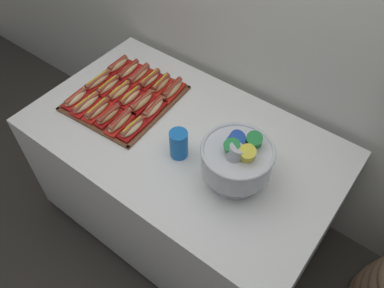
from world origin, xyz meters
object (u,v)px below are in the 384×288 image
(hot_dog_7, at_px, (108,86))
(hot_dog_12, at_px, (118,65))
(hot_dog_4, at_px, (120,121))
(cup_stack, at_px, (179,144))
(serving_tray, at_px, (125,98))
(punch_bowl, at_px, (237,158))
(hot_dog_0, at_px, (76,98))
(hot_dog_8, at_px, (119,92))
(buffet_table, at_px, (183,180))
(hot_dog_11, at_px, (153,108))
(hot_dog_3, at_px, (109,115))
(hot_dog_17, at_px, (172,90))
(hot_dog_16, at_px, (161,84))
(hot_dog_13, at_px, (128,70))
(hot_dog_6, at_px, (98,81))
(hot_dog_2, at_px, (97,110))
(hot_dog_9, at_px, (130,97))
(hot_dog_1, at_px, (86,104))
(hot_dog_10, at_px, (142,102))
(hot_dog_14, at_px, (139,75))
(hot_dog_5, at_px, (132,128))
(hot_dog_15, at_px, (150,80))

(hot_dog_7, relative_size, hot_dog_12, 1.06)
(hot_dog_4, distance_m, hot_dog_7, 0.28)
(hot_dog_12, xyz_separation_m, cup_stack, (0.66, -0.27, 0.04))
(serving_tray, bearing_deg, punch_bowl, -6.70)
(hot_dog_0, bearing_deg, hot_dog_8, 51.36)
(buffet_table, bearing_deg, hot_dog_0, -164.85)
(hot_dog_11, xyz_separation_m, cup_stack, (0.27, -0.13, 0.04))
(serving_tray, distance_m, hot_dog_3, 0.17)
(hot_dog_17, xyz_separation_m, cup_stack, (0.28, -0.30, 0.03))
(hot_dog_16, xyz_separation_m, punch_bowl, (0.64, -0.26, 0.11))
(hot_dog_3, distance_m, hot_dog_13, 0.36)
(hot_dog_7, bearing_deg, hot_dog_17, 32.45)
(hot_dog_0, height_order, hot_dog_6, hot_dog_0)
(hot_dog_4, height_order, hot_dog_8, hot_dog_4)
(hot_dog_2, xyz_separation_m, hot_dog_8, (-0.01, 0.16, -0.00))
(hot_dog_9, xyz_separation_m, hot_dog_16, (0.06, 0.17, 0.00))
(hot_dog_1, xyz_separation_m, hot_dog_10, (0.21, 0.18, 0.00))
(hot_dog_8, relative_size, hot_dog_14, 0.92)
(buffet_table, relative_size, hot_dog_5, 9.66)
(buffet_table, height_order, hot_dog_16, hot_dog_16)
(hot_dog_6, xyz_separation_m, hot_dog_9, (0.22, 0.01, -0.00))
(hot_dog_6, distance_m, hot_dog_8, 0.15)
(hot_dog_8, xyz_separation_m, hot_dog_14, (-0.01, 0.16, 0.00))
(serving_tray, height_order, hot_dog_1, hot_dog_1)
(hot_dog_14, height_order, hot_dog_17, hot_dog_17)
(serving_tray, xyz_separation_m, hot_dog_6, (-0.19, -0.01, 0.03))
(hot_dog_2, distance_m, hot_dog_14, 0.33)
(hot_dog_2, distance_m, hot_dog_11, 0.28)
(hot_dog_16, bearing_deg, hot_dog_15, -176.36)
(hot_dog_15, bearing_deg, hot_dog_2, -99.17)
(serving_tray, height_order, hot_dog_16, hot_dog_16)
(hot_dog_12, distance_m, hot_dog_17, 0.38)
(hot_dog_11, bearing_deg, hot_dog_16, 118.08)
(hot_dog_8, bearing_deg, hot_dog_6, -176.36)
(hot_dog_5, height_order, hot_dog_15, hot_dog_15)
(hot_dog_11, height_order, hot_dog_17, hot_dog_17)
(hot_dog_11, distance_m, punch_bowl, 0.57)
(hot_dog_0, distance_m, hot_dog_7, 0.18)
(buffet_table, relative_size, hot_dog_14, 8.59)
(hot_dog_5, bearing_deg, hot_dog_3, -176.36)
(hot_dog_17, bearing_deg, hot_dog_12, -176.36)
(hot_dog_4, xyz_separation_m, cup_stack, (0.34, 0.04, 0.03))
(buffet_table, relative_size, hot_dog_11, 8.57)
(hot_dog_5, bearing_deg, serving_tray, 142.29)
(hot_dog_1, relative_size, cup_stack, 1.27)
(hot_dog_4, xyz_separation_m, hot_dog_6, (-0.31, 0.15, -0.00))
(hot_dog_8, xyz_separation_m, punch_bowl, (0.78, -0.08, 0.11))
(hot_dog_3, height_order, hot_dog_5, hot_dog_3)
(cup_stack, bearing_deg, hot_dog_15, 146.29)
(hot_dog_0, bearing_deg, hot_dog_4, 3.64)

